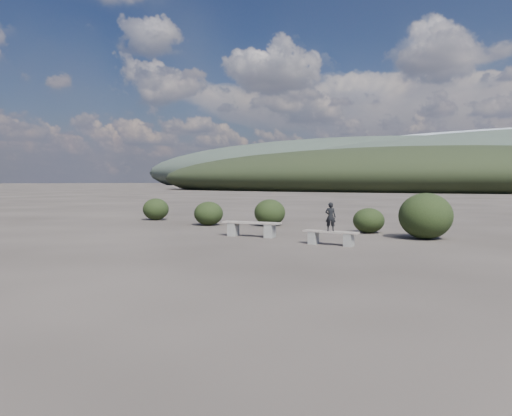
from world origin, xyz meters
The scene contains 9 objects.
ground centered at (0.00, 0.00, 0.00)m, with size 1200.00×1200.00×0.00m, color #2E2723.
bench_left centered at (-1.46, 5.76, 0.30)m, with size 2.02×0.72×0.50m.
bench_right centered at (1.65, 5.15, 0.25)m, with size 1.63×0.40×0.41m.
seated_person centered at (1.64, 5.15, 0.82)m, with size 0.30×0.20×0.83m, color black.
shrub_a centered at (-5.33, 8.45, 0.50)m, with size 1.22×1.22×1.00m, color black.
shrub_b centered at (-3.04, 9.60, 0.55)m, with size 1.28×1.28×1.10m, color black.
shrub_c centered at (1.39, 9.03, 0.45)m, with size 1.11×1.11×0.89m, color black.
shrub_d centered at (3.56, 8.19, 0.73)m, with size 1.68×1.68×1.47m, color black.
shrub_f centered at (-9.25, 9.43, 0.52)m, with size 1.22×1.22×1.03m, color black.
Camera 1 is at (7.46, -8.02, 1.81)m, focal length 35.00 mm.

